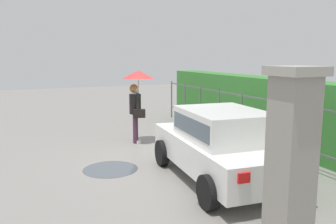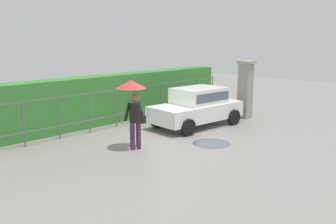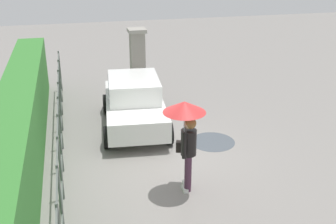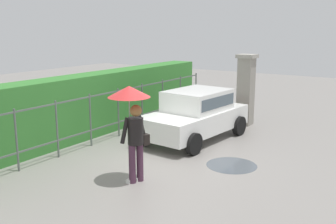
# 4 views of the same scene
# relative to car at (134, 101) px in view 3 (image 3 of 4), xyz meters

# --- Properties ---
(ground_plane) EXTENTS (40.00, 40.00, 0.00)m
(ground_plane) POSITION_rel_car_xyz_m (-2.33, -0.39, -0.80)
(ground_plane) COLOR gray
(car) EXTENTS (3.85, 2.12, 1.48)m
(car) POSITION_rel_car_xyz_m (0.00, 0.00, 0.00)
(car) COLOR white
(car) RESTS_ON ground
(pedestrian) EXTENTS (0.91, 0.91, 2.12)m
(pedestrian) POSITION_rel_car_xyz_m (-3.70, -0.53, 0.75)
(pedestrian) COLOR #47283D
(pedestrian) RESTS_ON ground
(gate_pillar) EXTENTS (0.60, 0.60, 2.42)m
(gate_pillar) POSITION_rel_car_xyz_m (2.52, -0.54, 0.44)
(gate_pillar) COLOR gray
(gate_pillar) RESTS_ON ground
(fence_section) EXTENTS (10.95, 0.05, 1.50)m
(fence_section) POSITION_rel_car_xyz_m (-1.66, 2.12, 0.02)
(fence_section) COLOR #59605B
(fence_section) RESTS_ON ground
(hedge_row) EXTENTS (11.90, 0.90, 1.90)m
(hedge_row) POSITION_rel_car_xyz_m (-1.66, 3.04, 0.15)
(hedge_row) COLOR #387F33
(hedge_row) RESTS_ON ground
(puddle_near) EXTENTS (1.24, 1.24, 0.00)m
(puddle_near) POSITION_rel_car_xyz_m (-1.58, -1.91, -0.80)
(puddle_near) COLOR #4C545B
(puddle_near) RESTS_ON ground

